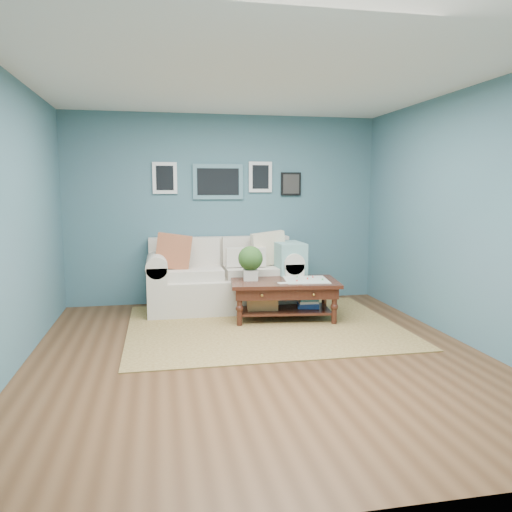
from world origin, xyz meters
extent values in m
plane|color=brown|center=(0.00, 0.00, 0.00)|extent=(5.00, 5.00, 0.00)
plane|color=white|center=(0.00, 0.00, 2.70)|extent=(5.00, 5.00, 0.00)
cube|color=#437179|center=(0.00, 2.50, 1.35)|extent=(4.50, 0.02, 2.70)
cube|color=#437179|center=(0.00, -2.50, 1.35)|extent=(4.50, 0.02, 2.70)
cube|color=#437179|center=(-2.25, 0.00, 1.35)|extent=(0.02, 5.00, 2.70)
cube|color=#437179|center=(2.25, 0.00, 1.35)|extent=(0.02, 5.00, 2.70)
cube|color=slate|center=(-0.10, 2.48, 1.75)|extent=(0.72, 0.03, 0.50)
cube|color=black|center=(-0.10, 2.46, 1.75)|extent=(0.60, 0.01, 0.38)
cube|color=white|center=(-0.85, 2.48, 1.80)|extent=(0.34, 0.03, 0.44)
cube|color=white|center=(0.52, 2.48, 1.82)|extent=(0.34, 0.03, 0.44)
cube|color=black|center=(0.98, 2.48, 1.72)|extent=(0.30, 0.03, 0.34)
cube|color=brown|center=(0.27, 1.01, 0.01)|extent=(3.21, 2.57, 0.01)
cube|color=beige|center=(-0.10, 1.99, 0.23)|extent=(1.52, 0.94, 0.45)
cube|color=beige|center=(-0.10, 2.35, 0.71)|extent=(2.00, 0.24, 0.52)
cube|color=beige|center=(-0.99, 1.99, 0.33)|extent=(0.26, 0.94, 0.67)
cube|color=beige|center=(0.79, 1.99, 0.33)|extent=(0.26, 0.94, 0.67)
cylinder|color=beige|center=(-0.99, 1.99, 0.67)|extent=(0.28, 0.94, 0.28)
cylinder|color=beige|center=(0.79, 1.99, 0.67)|extent=(0.28, 0.94, 0.28)
cube|color=beige|center=(-0.51, 1.93, 0.52)|extent=(0.77, 0.60, 0.14)
cube|color=beige|center=(0.31, 1.93, 0.52)|extent=(0.77, 0.60, 0.14)
cube|color=beige|center=(-0.51, 2.23, 0.78)|extent=(0.77, 0.13, 0.39)
cube|color=beige|center=(0.31, 2.23, 0.78)|extent=(0.77, 0.13, 0.39)
cube|color=#B74732|center=(-0.76, 1.94, 0.83)|extent=(0.52, 0.19, 0.51)
cube|color=#F0E4C9|center=(0.55, 2.01, 0.83)|extent=(0.51, 0.19, 0.50)
cube|color=beige|center=(0.20, 1.88, 0.73)|extent=(0.54, 0.13, 0.26)
cube|color=#7EB0AF|center=(0.79, 1.86, 0.49)|extent=(0.36, 0.59, 0.86)
cube|color=#39140E|center=(0.59, 1.30, 0.48)|extent=(1.42, 0.94, 0.04)
cube|color=#39140E|center=(0.59, 1.30, 0.39)|extent=(1.32, 0.84, 0.13)
cube|color=#39140E|center=(0.59, 1.30, 0.13)|extent=(1.20, 0.71, 0.03)
sphere|color=gold|center=(0.24, 0.98, 0.39)|extent=(0.03, 0.03, 0.03)
sphere|color=gold|center=(0.86, 0.91, 0.39)|extent=(0.03, 0.03, 0.03)
cylinder|color=#39140E|center=(-0.02, 1.07, 0.23)|extent=(0.07, 0.07, 0.46)
cylinder|color=#39140E|center=(1.13, 0.93, 0.23)|extent=(0.07, 0.07, 0.46)
cylinder|color=#39140E|center=(0.05, 1.67, 0.23)|extent=(0.07, 0.07, 0.46)
cylinder|color=#39140E|center=(1.20, 1.53, 0.23)|extent=(0.07, 0.07, 0.46)
cube|color=beige|center=(0.18, 1.41, 0.57)|extent=(0.20, 0.20, 0.13)
sphere|color=#27451B|center=(0.18, 1.41, 0.78)|extent=(0.31, 0.31, 0.31)
cube|color=white|center=(0.87, 1.27, 0.51)|extent=(0.60, 0.60, 0.01)
cube|color=#AB7F50|center=(0.32, 1.33, 0.25)|extent=(0.41, 0.31, 0.22)
cube|color=#264796|center=(0.90, 1.28, 0.20)|extent=(0.29, 0.23, 0.12)
camera|label=1|loc=(-0.95, -4.71, 1.65)|focal=35.00mm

